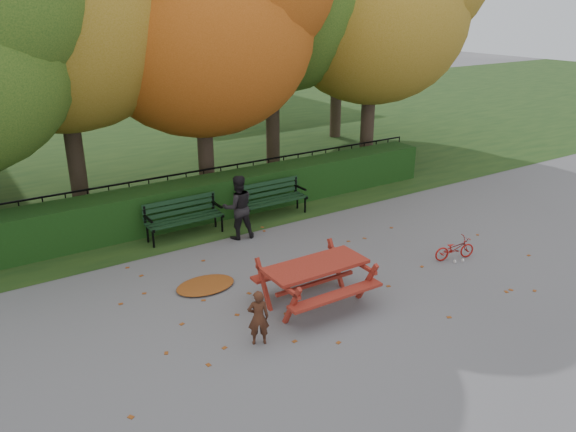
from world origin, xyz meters
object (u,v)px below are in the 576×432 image
tree_e (387,3)px  adult (238,207)px  picnic_table (316,273)px  tree_c (214,14)px  bench_right (271,196)px  bench_left (183,215)px  bicycle (455,248)px  child (258,317)px

tree_e → adult: (-6.81, -2.87, -4.33)m
picnic_table → adult: adult is taller
tree_c → tree_e: 5.70m
bench_right → picnic_table: bearing=-111.6°
bench_left → adult: 1.32m
tree_e → bicycle: bearing=-118.9°
tree_e → bench_right: size_ratio=4.53×
tree_c → child: bearing=-112.5°
bench_left → bench_right: size_ratio=1.00×
child → bicycle: size_ratio=1.02×
child → bicycle: 5.10m
bicycle → tree_e: bearing=-13.8°
picnic_table → tree_e: bearing=42.3°
picnic_table → bicycle: size_ratio=2.02×
picnic_table → tree_c: bearing=78.3°
bench_left → bicycle: (4.30, -4.33, -0.28)m
tree_e → bicycle: (-3.53, -6.40, -4.84)m
tree_c → bench_right: tree_c is taller
picnic_table → bench_right: bearing=69.0°
tree_c → bench_right: size_ratio=4.44×
tree_c → adult: tree_c is taller
picnic_table → adult: (0.30, 3.45, 0.13)m
bench_right → picnic_table: (-1.68, -4.25, 0.10)m
child → bench_right: bearing=-99.1°
tree_e → child: tree_e is taller
tree_c → bench_right: bearing=-83.3°
tree_e → adult: 8.56m
bench_right → bicycle: bench_right is taller
bench_left → adult: adult is taller
tree_c → child: tree_c is taller
child → bicycle: bearing=-150.4°
bench_left → bench_right: (2.40, 0.00, 0.00)m
bench_left → bench_right: 2.40m
bench_right → child: bearing=-123.6°
tree_c → bench_left: bearing=-133.4°
bench_left → tree_c: bearing=46.6°
tree_c → bench_left: (-2.13, -2.26, -4.30)m
adult → bicycle: (3.28, -3.53, -0.51)m
tree_c → child: (-2.91, -7.04, -4.35)m
bicycle → picnic_table: bearing=103.8°
bench_left → picnic_table: 4.31m
child → bench_left: bearing=-74.7°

